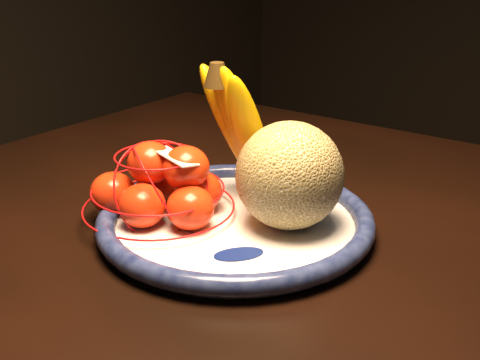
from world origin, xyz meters
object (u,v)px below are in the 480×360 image
Objects in this scene: dining_table at (398,295)px; mandarin_bag at (162,188)px; banana_bunch at (243,125)px; cantaloupe at (290,175)px; fruit_bowl at (235,221)px.

dining_table is 0.35m from mandarin_bag.
dining_table is 7.28× the size of banana_bunch.
mandarin_bag is (-0.28, -0.16, 0.14)m from dining_table.
dining_table is 11.29× the size of cantaloupe.
mandarin_bag is at bearing -152.36° from dining_table.
fruit_bowl is 0.14m from banana_bunch.
mandarin_bag is at bearing -89.73° from banana_bunch.
cantaloupe is 0.12m from banana_bunch.
dining_table is 0.23m from cantaloupe.
fruit_bowl is at bearing -151.31° from dining_table.
cantaloupe is at bearing -150.15° from dining_table.
cantaloupe is 0.17m from mandarin_bag.
dining_table is at bearing 30.36° from fruit_bowl.
mandarin_bag is at bearing -152.64° from cantaloupe.
cantaloupe is at bearing 27.36° from mandarin_bag.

